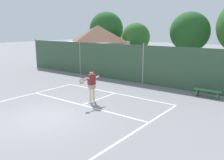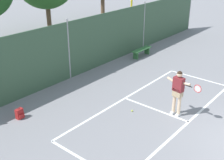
{
  "view_description": "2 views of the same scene",
  "coord_description": "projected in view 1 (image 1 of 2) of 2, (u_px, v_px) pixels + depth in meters",
  "views": [
    {
      "loc": [
        8.77,
        -6.38,
        4.05
      ],
      "look_at": [
        0.56,
        4.44,
        1.12
      ],
      "focal_mm": 38.38,
      "sensor_mm": 36.0,
      "label": 1
    },
    {
      "loc": [
        -9.13,
        -1.35,
        5.97
      ],
      "look_at": [
        -0.25,
        6.04,
        0.81
      ],
      "focal_mm": 47.06,
      "sensor_mm": 36.0,
      "label": 2
    }
  ],
  "objects": [
    {
      "name": "court_markings",
      "position": [
        55.0,
        114.0,
        11.51
      ],
      "size": [
        8.3,
        11.1,
        0.01
      ],
      "color": "white",
      "rests_on": "ground"
    },
    {
      "name": "tennis_player",
      "position": [
        92.0,
        83.0,
        13.1
      ],
      "size": [
        0.3,
        1.44,
        1.85
      ],
      "color": "silver",
      "rests_on": "ground"
    },
    {
      "name": "backpack_red",
      "position": [
        91.0,
        78.0,
        19.2
      ],
      "size": [
        0.3,
        0.27,
        0.46
      ],
      "color": "maroon",
      "rests_on": "ground"
    },
    {
      "name": "tennis_ball",
      "position": [
        97.0,
        94.0,
        15.0
      ],
      "size": [
        0.07,
        0.07,
        0.07
      ],
      "primitive_type": "sphere",
      "color": "#CCE033",
      "rests_on": "ground"
    },
    {
      "name": "treeline_backdrop",
      "position": [
        192.0,
        30.0,
        23.22
      ],
      "size": [
        25.6,
        4.52,
        6.75
      ],
      "color": "brown",
      "rests_on": "ground"
    },
    {
      "name": "courtside_bench",
      "position": [
        208.0,
        92.0,
        14.27
      ],
      "size": [
        1.6,
        0.36,
        0.48
      ],
      "color": "#336B38",
      "rests_on": "ground"
    },
    {
      "name": "clubhouse_building",
      "position": [
        98.0,
        46.0,
        25.51
      ],
      "size": [
        5.63,
        4.85,
        4.39
      ],
      "color": "beige",
      "rests_on": "ground"
    },
    {
      "name": "chainlink_fence",
      "position": [
        143.0,
        65.0,
        17.72
      ],
      "size": [
        26.09,
        0.09,
        3.01
      ],
      "color": "#38563D",
      "rests_on": "ground"
    },
    {
      "name": "ground_plane",
      "position": [
        44.0,
        118.0,
        11.01
      ],
      "size": [
        120.0,
        120.0,
        0.0
      ],
      "primitive_type": "plane",
      "color": "gray"
    }
  ]
}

